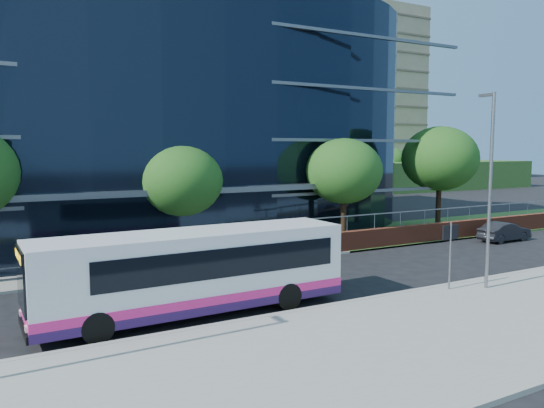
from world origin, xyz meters
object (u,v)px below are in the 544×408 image
tree_far_c (344,171)px  city_bus (197,271)px  tree_dist_e (305,159)px  tree_far_b (182,181)px  tree_far_d (440,159)px  tree_dist_f (391,160)px  streetlight_east (490,184)px  parked_car (504,232)px  street_sign (450,241)px

tree_far_c → city_bus: (-12.58, -8.31, -2.94)m
tree_dist_e → city_bus: 49.28m
tree_far_b → tree_far_d: tree_far_d is taller
tree_far_c → tree_dist_f: 46.67m
tree_dist_e → streetlight_east: size_ratio=0.81×
tree_far_d → parked_car: tree_far_d is taller
tree_far_d → parked_car: size_ratio=1.99×
street_sign → tree_dist_e: bearing=64.9°
street_sign → tree_far_b: 13.54m
city_bus → tree_dist_e: bearing=51.9°
street_sign → tree_far_c: size_ratio=0.43×
tree_dist_e → parked_car: 35.60m
tree_far_d → parked_car: 6.61m
tree_dist_f → tree_far_b: bearing=-142.9°
tree_dist_e → tree_dist_f: 16.13m
streetlight_east → tree_far_b: bearing=127.6°
street_sign → tree_far_c: tree_far_c is taller
tree_far_d → city_bus: size_ratio=0.67×
tree_far_b → city_bus: bearing=-106.3°
tree_far_b → tree_dist_f: same height
city_bus → parked_car: size_ratio=2.98×
tree_dist_f → tree_far_d: bearing=-126.9°
tree_far_c → tree_dist_f: (33.00, 33.00, -0.33)m
street_sign → tree_far_d: size_ratio=0.38×
parked_car → streetlight_east: bearing=123.2°
tree_far_d → streetlight_east: 15.77m
parked_car → tree_dist_f: bearing=-33.3°
tree_far_d → tree_dist_e: tree_far_d is taller
tree_dist_e → streetlight_east: 45.85m
tree_far_c → streetlight_east: size_ratio=0.81×
streetlight_east → city_bus: 12.26m
streetlight_east → parked_car: (10.97, 7.50, -3.82)m
tree_far_d → tree_dist_f: tree_far_d is taller
street_sign → tree_dist_e: tree_dist_e is taller
tree_far_d → city_bus: (-21.58, -9.31, -3.60)m
streetlight_east → street_sign: bearing=158.6°
city_bus → street_sign: bearing=-13.9°
street_sign → parked_car: 14.34m
streetlight_east → city_bus: bearing=166.1°
tree_dist_e → parked_car: bearing=-101.5°
tree_far_c → parked_car: bearing=-20.2°
tree_far_c → parked_car: tree_far_c is taller
street_sign → city_bus: (-10.08, 2.28, -0.56)m
tree_dist_e → tree_dist_f: tree_dist_e is taller
tree_dist_f → parked_car: 43.46m
tree_dist_f → streetlight_east: (-34.00, -44.17, 0.23)m
tree_far_c → tree_far_d: 9.08m
tree_far_c → tree_dist_f: tree_far_c is taller
street_sign → streetlight_east: size_ratio=0.35×
tree_far_b → tree_dist_f: size_ratio=1.00×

